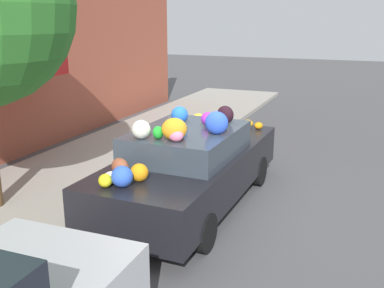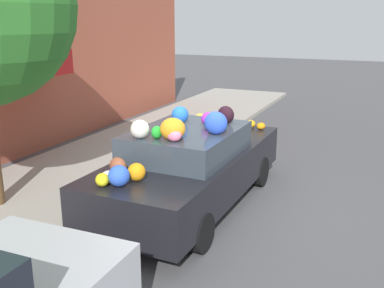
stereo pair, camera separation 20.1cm
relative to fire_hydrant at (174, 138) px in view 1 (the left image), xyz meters
name	(u,v)px [view 1 (the left image)]	position (x,y,z in m)	size (l,w,h in m)	color
ground_plane	(195,205)	(-2.41, -1.52, -0.47)	(60.00, 60.00, 0.00)	#4C4C4F
sidewalk_curb	(67,181)	(-2.41, 1.18, -0.41)	(24.00, 3.20, 0.12)	#9E998E
fire_hydrant	(174,138)	(0.00, 0.00, 0.00)	(0.20, 0.20, 0.70)	#B2B2B7
art_car	(191,164)	(-2.46, -1.46, 0.29)	(4.58, 1.83, 1.76)	black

